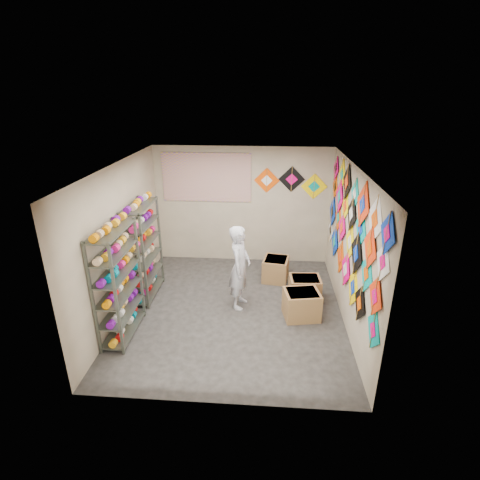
# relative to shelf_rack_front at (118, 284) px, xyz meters

# --- Properties ---
(ground) EXTENTS (4.50, 4.50, 0.00)m
(ground) POSITION_rel_shelf_rack_front_xyz_m (1.78, 0.85, -0.95)
(ground) COLOR #272422
(room_walls) EXTENTS (4.50, 4.50, 4.50)m
(room_walls) POSITION_rel_shelf_rack_front_xyz_m (1.78, 0.85, 0.69)
(room_walls) COLOR tan
(room_walls) RESTS_ON ground
(shelf_rack_front) EXTENTS (0.40, 1.10, 1.90)m
(shelf_rack_front) POSITION_rel_shelf_rack_front_xyz_m (0.00, 0.00, 0.00)
(shelf_rack_front) COLOR #4C5147
(shelf_rack_front) RESTS_ON ground
(shelf_rack_back) EXTENTS (0.40, 1.10, 1.90)m
(shelf_rack_back) POSITION_rel_shelf_rack_front_xyz_m (0.00, 1.30, 0.00)
(shelf_rack_back) COLOR #4C5147
(shelf_rack_back) RESTS_ON ground
(string_spools) EXTENTS (0.12, 2.36, 0.12)m
(string_spools) POSITION_rel_shelf_rack_front_xyz_m (-0.00, 0.65, 0.10)
(string_spools) COLOR #F91D83
(string_spools) RESTS_ON ground
(kite_wall_display) EXTENTS (0.06, 4.26, 2.10)m
(kite_wall_display) POSITION_rel_shelf_rack_front_xyz_m (3.76, 0.85, 0.69)
(kite_wall_display) COLOR #00958D
(kite_wall_display) RESTS_ON room_walls
(back_wall_kites) EXTENTS (1.63, 0.02, 0.74)m
(back_wall_kites) POSITION_rel_shelf_rack_front_xyz_m (2.87, 3.09, 0.98)
(back_wall_kites) COLOR #EB4800
(back_wall_kites) RESTS_ON room_walls
(poster) EXTENTS (2.00, 0.01, 1.10)m
(poster) POSITION_rel_shelf_rack_front_xyz_m (0.98, 3.08, 1.05)
(poster) COLOR #8954B7
(poster) RESTS_ON room_walls
(shopkeeper) EXTENTS (0.72, 0.59, 1.61)m
(shopkeeper) POSITION_rel_shelf_rack_front_xyz_m (1.89, 1.03, -0.14)
(shopkeeper) COLOR silver
(shopkeeper) RESTS_ON ground
(carton_a) EXTENTS (0.69, 0.61, 0.51)m
(carton_a) POSITION_rel_shelf_rack_front_xyz_m (3.02, 0.72, -0.69)
(carton_a) COLOR olive
(carton_a) RESTS_ON ground
(carton_b) EXTENTS (0.61, 0.51, 0.48)m
(carton_b) POSITION_rel_shelf_rack_front_xyz_m (3.13, 1.32, -0.71)
(carton_b) COLOR olive
(carton_b) RESTS_ON ground
(carton_c) EXTENTS (0.60, 0.64, 0.49)m
(carton_c) POSITION_rel_shelf_rack_front_xyz_m (2.58, 2.12, -0.70)
(carton_c) COLOR olive
(carton_c) RESTS_ON ground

